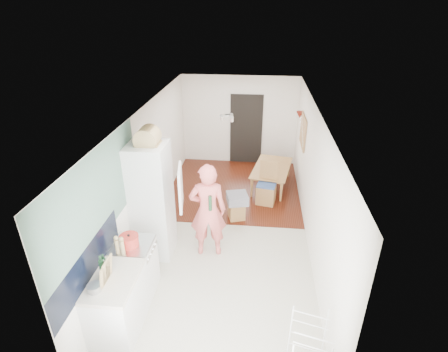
% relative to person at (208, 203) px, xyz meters
% --- Properties ---
extents(room_shell, '(3.20, 7.00, 2.50)m').
position_rel_person_xyz_m(room_shell, '(0.28, 0.72, 0.18)').
color(room_shell, white).
rests_on(room_shell, ground).
extents(floor, '(3.20, 7.00, 0.01)m').
position_rel_person_xyz_m(floor, '(0.28, 0.72, -1.07)').
color(floor, '#BCB7A3').
rests_on(floor, ground).
extents(wood_floor_overlay, '(3.20, 3.30, 0.01)m').
position_rel_person_xyz_m(wood_floor_overlay, '(0.28, 2.57, -1.06)').
color(wood_floor_overlay, '#501E0F').
rests_on(wood_floor_overlay, room_shell).
extents(sage_wall_panel, '(0.02, 3.00, 1.30)m').
position_rel_person_xyz_m(sage_wall_panel, '(-1.31, -1.28, 0.78)').
color(sage_wall_panel, slate).
rests_on(sage_wall_panel, room_shell).
extents(tile_splashback, '(0.02, 1.90, 0.50)m').
position_rel_person_xyz_m(tile_splashback, '(-1.30, -1.83, 0.08)').
color(tile_splashback, black).
rests_on(tile_splashback, room_shell).
extents(doorway_recess, '(0.90, 0.04, 2.00)m').
position_rel_person_xyz_m(doorway_recess, '(0.48, 4.20, -0.07)').
color(doorway_recess, black).
rests_on(doorway_recess, room_shell).
extents(base_cabinet, '(0.60, 0.90, 0.86)m').
position_rel_person_xyz_m(base_cabinet, '(-1.02, -1.83, -0.64)').
color(base_cabinet, silver).
rests_on(base_cabinet, room_shell).
extents(worktop, '(0.62, 0.92, 0.06)m').
position_rel_person_xyz_m(worktop, '(-1.02, -1.83, -0.18)').
color(worktop, beige).
rests_on(worktop, room_shell).
extents(range_cooker, '(0.60, 0.60, 0.88)m').
position_rel_person_xyz_m(range_cooker, '(-1.02, -1.08, -0.63)').
color(range_cooker, silver).
rests_on(range_cooker, room_shell).
extents(cooker_top, '(0.60, 0.60, 0.04)m').
position_rel_person_xyz_m(cooker_top, '(-1.02, -1.08, -0.17)').
color(cooker_top, '#B6B6B9').
rests_on(cooker_top, room_shell).
extents(fridge_housing, '(0.66, 0.66, 2.15)m').
position_rel_person_xyz_m(fridge_housing, '(-0.99, -0.06, 0.01)').
color(fridge_housing, silver).
rests_on(fridge_housing, room_shell).
extents(fridge_door, '(0.14, 0.56, 0.70)m').
position_rel_person_xyz_m(fridge_door, '(-0.38, -0.36, 0.48)').
color(fridge_door, silver).
rests_on(fridge_door, room_shell).
extents(fridge_interior, '(0.02, 0.52, 0.66)m').
position_rel_person_xyz_m(fridge_interior, '(-0.68, -0.06, 0.48)').
color(fridge_interior, white).
rests_on(fridge_interior, room_shell).
extents(pinboard, '(0.03, 0.90, 0.70)m').
position_rel_person_xyz_m(pinboard, '(1.86, 2.62, 0.48)').
color(pinboard, tan).
rests_on(pinboard, room_shell).
extents(pinboard_frame, '(0.00, 0.94, 0.74)m').
position_rel_person_xyz_m(pinboard_frame, '(1.85, 2.62, 0.48)').
color(pinboard_frame, '#A6723B').
rests_on(pinboard_frame, room_shell).
extents(wall_sconce, '(0.18, 0.18, 0.16)m').
position_rel_person_xyz_m(wall_sconce, '(1.82, 3.27, 0.68)').
color(wall_sconce, maroon).
rests_on(wall_sconce, room_shell).
extents(person, '(0.84, 0.61, 2.14)m').
position_rel_person_xyz_m(person, '(0.00, 0.00, 0.00)').
color(person, '#E36562').
rests_on(person, floor).
extents(dining_table, '(0.95, 1.41, 0.46)m').
position_rel_person_xyz_m(dining_table, '(1.23, 2.75, -0.84)').
color(dining_table, '#A6723B').
rests_on(dining_table, floor).
extents(dining_chair, '(0.49, 0.49, 0.99)m').
position_rel_person_xyz_m(dining_chair, '(1.07, 1.93, -0.58)').
color(dining_chair, '#A6723B').
rests_on(dining_chair, floor).
extents(stool, '(0.40, 0.40, 0.42)m').
position_rel_person_xyz_m(stool, '(0.44, 1.19, -0.86)').
color(stool, '#A6723B').
rests_on(stool, floor).
extents(grey_drape, '(0.51, 0.51, 0.19)m').
position_rel_person_xyz_m(grey_drape, '(0.45, 1.16, -0.55)').
color(grey_drape, slate).
rests_on(grey_drape, stool).
extents(drying_rack, '(0.54, 0.50, 0.88)m').
position_rel_person_xyz_m(drying_rack, '(1.56, -2.27, -0.63)').
color(drying_rack, silver).
rests_on(drying_rack, floor).
extents(bread_bin, '(0.44, 0.42, 0.21)m').
position_rel_person_xyz_m(bread_bin, '(-0.96, -0.03, 1.18)').
color(bread_bin, tan).
rests_on(bread_bin, fridge_housing).
extents(red_casserole, '(0.32, 0.32, 0.17)m').
position_rel_person_xyz_m(red_casserole, '(-1.03, -1.11, -0.06)').
color(red_casserole, red).
rests_on(red_casserole, cooker_top).
extents(steel_pan, '(0.23, 0.23, 0.09)m').
position_rel_person_xyz_m(steel_pan, '(-1.16, -2.06, -0.10)').
color(steel_pan, '#B6B6B9').
rests_on(steel_pan, worktop).
extents(held_bottle, '(0.06, 0.06, 0.28)m').
position_rel_person_xyz_m(held_bottle, '(0.07, -0.15, 0.08)').
color(held_bottle, '#1B3F23').
rests_on(held_bottle, person).
extents(bottle_a, '(0.07, 0.07, 0.29)m').
position_rel_person_xyz_m(bottle_a, '(-1.14, -1.83, -0.00)').
color(bottle_a, '#1B3F23').
rests_on(bottle_a, worktop).
extents(bottle_b, '(0.06, 0.06, 0.25)m').
position_rel_person_xyz_m(bottle_b, '(-1.15, -1.73, -0.03)').
color(bottle_b, '#1B3F23').
rests_on(bottle_b, worktop).
extents(bottle_c, '(0.10, 0.10, 0.21)m').
position_rel_person_xyz_m(bottle_c, '(-1.12, -1.79, -0.04)').
color(bottle_c, beige).
rests_on(bottle_c, worktop).
extents(pepper_mill_front, '(0.06, 0.06, 0.23)m').
position_rel_person_xyz_m(pepper_mill_front, '(-1.14, -1.30, -0.03)').
color(pepper_mill_front, tan).
rests_on(pepper_mill_front, worktop).
extents(pepper_mill_back, '(0.06, 0.06, 0.22)m').
position_rel_person_xyz_m(pepper_mill_back, '(-1.06, -1.30, -0.04)').
color(pepper_mill_back, tan).
rests_on(pepper_mill_back, worktop).
extents(chopping_boards, '(0.07, 0.26, 0.35)m').
position_rel_person_xyz_m(chopping_boards, '(-1.05, -1.89, 0.02)').
color(chopping_boards, tan).
rests_on(chopping_boards, worktop).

